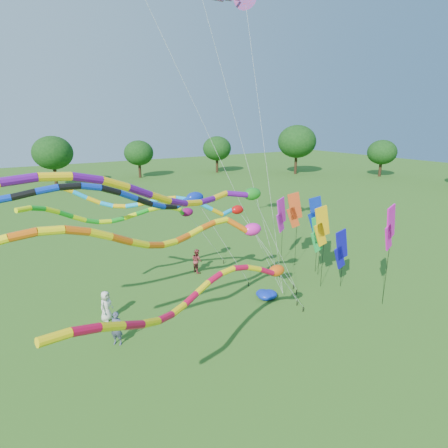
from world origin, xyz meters
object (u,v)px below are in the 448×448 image
tube_kite_red (219,288)px  person_a (106,306)px  tube_kite_orange (184,233)px  person_b (117,329)px  blue_nylon_heap (267,292)px  person_c (197,261)px

tube_kite_red → person_a: (-2.49, 6.99, -3.22)m
tube_kite_orange → person_b: 5.99m
blue_nylon_heap → person_c: person_c is taller
tube_kite_orange → person_b: size_ratio=8.54×
tube_kite_orange → person_a: tube_kite_orange is taller
person_a → person_b: size_ratio=0.99×
tube_kite_red → person_b: tube_kite_red is taller
blue_nylon_heap → person_a: (-8.68, 2.18, 0.55)m
person_c → tube_kite_red: bearing=152.9°
tube_kite_red → tube_kite_orange: (-0.42, 1.92, 1.67)m
tube_kite_red → person_c: bearing=47.2°
person_c → person_a: bearing=110.5°
person_b → person_c: size_ratio=0.99×
person_a → person_b: (-0.16, -2.42, 0.01)m
tube_kite_red → person_b: (-2.66, 4.57, -3.21)m
blue_nylon_heap → person_a: bearing=165.9°
tube_kite_red → person_a: bearing=90.2°
person_b → person_a: bearing=127.4°
blue_nylon_heap → person_c: 5.60m
tube_kite_red → tube_kite_orange: bearing=82.8°
tube_kite_red → tube_kite_orange: tube_kite_orange is taller
tube_kite_orange → blue_nylon_heap: 9.04m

